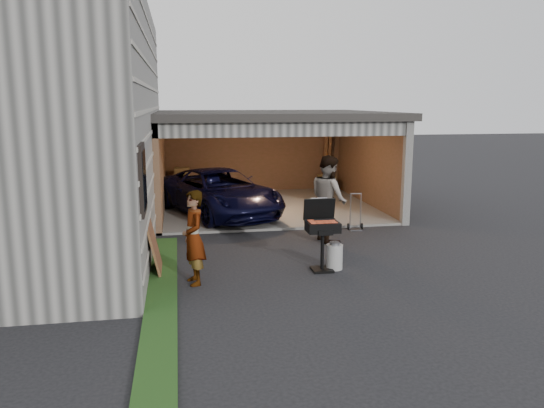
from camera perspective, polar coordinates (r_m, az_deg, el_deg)
The scene contains 10 objects.
ground at distance 9.93m, azimuth 1.56°, elevation -7.76°, with size 80.00×80.00×0.00m, color black.
groundcover_strip at distance 8.80m, azimuth -11.81°, elevation -10.30°, with size 0.50×8.00×0.06m, color #193814.
garage at distance 16.28m, azimuth -0.60°, elevation 6.31°, with size 6.80×6.30×2.90m.
minivan at distance 14.88m, azimuth -5.68°, elevation 1.03°, with size 2.11×4.58×1.27m, color black.
woman at distance 9.41m, azimuth -8.43°, elevation -3.61°, with size 0.61×0.40×1.68m, color #B3BEE1.
man at distance 12.29m, azimuth 6.11°, elevation 0.62°, with size 0.97×0.75×1.99m, color #45281B.
bbq_grill at distance 10.09m, azimuth 5.42°, elevation -2.70°, with size 0.61×0.54×1.36m.
propane_tank at distance 10.34m, azimuth 6.71°, elevation -5.66°, with size 0.32×0.32×0.48m, color #B1B1AD.
plywood_panel at distance 10.21m, azimuth -12.51°, elevation -4.58°, with size 0.04×0.90×1.01m, color #582E1E.
hand_truck at distance 13.55m, azimuth 8.97°, elevation -2.00°, with size 0.40×0.32×0.94m.
Camera 1 is at (-1.91, -9.21, 3.19)m, focal length 35.00 mm.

